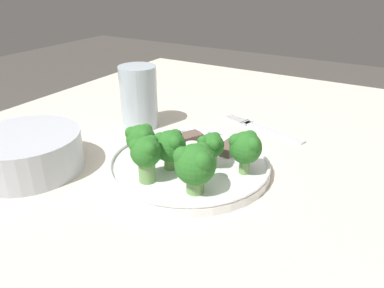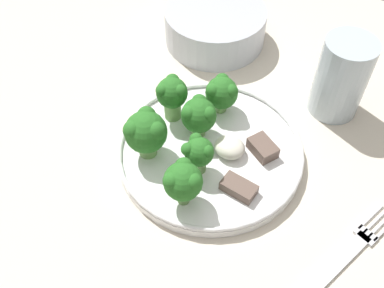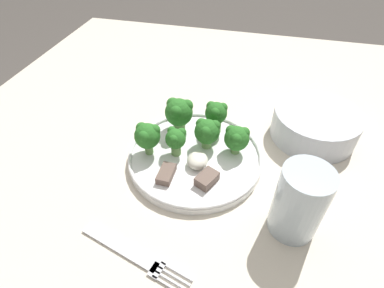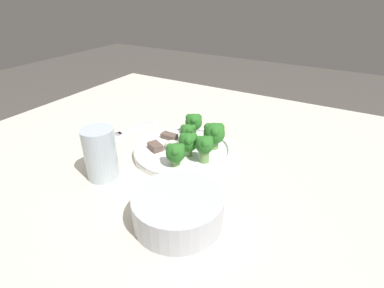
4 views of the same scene
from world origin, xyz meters
name	(u,v)px [view 3 (image 3 of 4)]	position (x,y,z in m)	size (l,w,h in m)	color
table	(183,188)	(0.00, 0.00, 0.61)	(1.17, 0.97, 0.71)	beige
dinner_plate	(195,156)	(0.01, 0.03, 0.72)	(0.23, 0.23, 0.02)	white
fork	(133,255)	(0.20, -0.01, 0.71)	(0.06, 0.17, 0.00)	silver
cream_bowl	(314,125)	(-0.11, 0.23, 0.73)	(0.16, 0.16, 0.06)	#B7BCC6
drinking_glass	(298,205)	(0.10, 0.19, 0.76)	(0.07, 0.07, 0.11)	#B2C1CC
broccoli_floret_near_rim_left	(176,139)	(0.01, -0.01, 0.75)	(0.04, 0.04, 0.05)	#709E56
broccoli_floret_center_left	(207,131)	(-0.02, 0.04, 0.75)	(0.05, 0.04, 0.06)	#709E56
broccoli_floret_back_left	(237,138)	(-0.02, 0.09, 0.75)	(0.04, 0.04, 0.05)	#709E56
broccoli_floret_front_left	(216,114)	(-0.07, 0.05, 0.76)	(0.04, 0.04, 0.06)	#709E56
broccoli_floret_center_back	(147,136)	(0.02, -0.06, 0.76)	(0.05, 0.04, 0.06)	#709E56
broccoli_floret_mid_cluster	(179,112)	(-0.06, -0.02, 0.76)	(0.05, 0.05, 0.07)	#709E56
meat_slice_front_slice	(166,174)	(0.07, -0.01, 0.73)	(0.04, 0.02, 0.01)	brown
meat_slice_middle_slice	(207,179)	(0.06, 0.06, 0.73)	(0.04, 0.04, 0.02)	brown
sauce_dollop	(197,160)	(0.03, 0.03, 0.73)	(0.04, 0.03, 0.02)	silver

